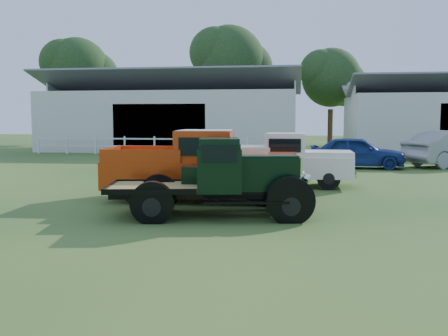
% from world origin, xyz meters
% --- Properties ---
extents(ground, '(120.00, 120.00, 0.00)m').
position_xyz_m(ground, '(0.00, 0.00, 0.00)').
color(ground, '#21451B').
extents(shed_left, '(18.80, 10.20, 5.60)m').
position_xyz_m(shed_left, '(-7.00, 26.00, 2.80)').
color(shed_left, beige).
rests_on(shed_left, ground).
extents(fence_rail, '(14.20, 0.16, 1.20)m').
position_xyz_m(fence_rail, '(-8.00, 20.00, 0.60)').
color(fence_rail, white).
rests_on(fence_rail, ground).
extents(tree_a, '(6.30, 6.30, 10.50)m').
position_xyz_m(tree_a, '(-18.00, 33.00, 5.25)').
color(tree_a, black).
rests_on(tree_a, ground).
extents(tree_b, '(6.90, 6.90, 11.50)m').
position_xyz_m(tree_b, '(-4.00, 34.00, 5.75)').
color(tree_b, black).
rests_on(tree_b, ground).
extents(tree_c, '(5.40, 5.40, 9.00)m').
position_xyz_m(tree_c, '(5.00, 33.00, 4.50)').
color(tree_c, black).
rests_on(tree_c, ground).
extents(vintage_flatbed, '(4.90, 2.59, 1.84)m').
position_xyz_m(vintage_flatbed, '(0.13, 0.19, 0.92)').
color(vintage_flatbed, black).
rests_on(vintage_flatbed, ground).
extents(red_pickup, '(5.61, 2.41, 2.01)m').
position_xyz_m(red_pickup, '(-0.62, 2.48, 1.00)').
color(red_pickup, '#B9360C').
rests_on(red_pickup, ground).
extents(white_pickup, '(4.86, 1.93, 1.78)m').
position_xyz_m(white_pickup, '(1.56, 5.88, 0.89)').
color(white_pickup, white).
rests_on(white_pickup, ground).
extents(misc_car_blue, '(4.53, 2.19, 1.49)m').
position_xyz_m(misc_car_blue, '(4.86, 12.71, 0.75)').
color(misc_car_blue, navy).
rests_on(misc_car_blue, ground).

